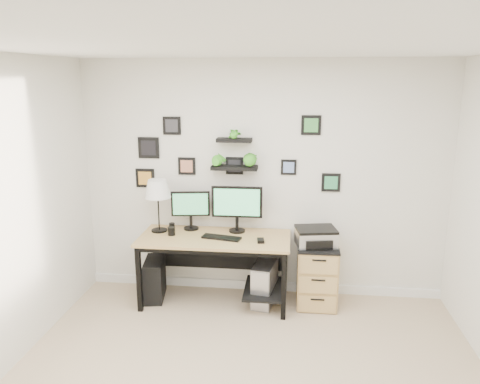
# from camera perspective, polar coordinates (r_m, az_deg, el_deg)

# --- Properties ---
(room) EXTENTS (4.00, 4.00, 4.00)m
(room) POSITION_cam_1_polar(r_m,az_deg,el_deg) (5.54, 2.60, -11.30)
(room) COLOR #C5AE8D
(room) RESTS_ON ground
(desk) EXTENTS (1.60, 0.70, 0.75)m
(desk) POSITION_cam_1_polar(r_m,az_deg,el_deg) (5.07, -2.64, -6.69)
(desk) COLOR tan
(desk) RESTS_ON ground
(monitor_left) EXTENTS (0.42, 0.19, 0.43)m
(monitor_left) POSITION_cam_1_polar(r_m,az_deg,el_deg) (5.19, -6.04, -1.87)
(monitor_left) COLOR black
(monitor_left) RESTS_ON desk
(monitor_right) EXTENTS (0.55, 0.18, 0.51)m
(monitor_right) POSITION_cam_1_polar(r_m,az_deg,el_deg) (5.06, -0.38, -1.61)
(monitor_right) COLOR black
(monitor_right) RESTS_ON desk
(keyboard) EXTENTS (0.43, 0.21, 0.02)m
(keyboard) POSITION_cam_1_polar(r_m,az_deg,el_deg) (4.94, -2.28, -5.57)
(keyboard) COLOR black
(keyboard) RESTS_ON desk
(mouse) EXTENTS (0.08, 0.11, 0.03)m
(mouse) POSITION_cam_1_polar(r_m,az_deg,el_deg) (4.84, 2.54, -5.94)
(mouse) COLOR black
(mouse) RESTS_ON desk
(table_lamp) EXTENTS (0.28, 0.28, 0.58)m
(table_lamp) POSITION_cam_1_polar(r_m,az_deg,el_deg) (5.12, -10.01, 0.24)
(table_lamp) COLOR black
(table_lamp) RESTS_ON desk
(mug) EXTENTS (0.08, 0.08, 0.09)m
(mug) POSITION_cam_1_polar(r_m,az_deg,el_deg) (5.09, -8.36, -4.73)
(mug) COLOR black
(mug) RESTS_ON desk
(pen_cup) EXTENTS (0.06, 0.06, 0.08)m
(pen_cup) POSITION_cam_1_polar(r_m,az_deg,el_deg) (5.25, -8.30, -4.20)
(pen_cup) COLOR black
(pen_cup) RESTS_ON desk
(pc_tower_black) EXTENTS (0.26, 0.47, 0.44)m
(pc_tower_black) POSITION_cam_1_polar(r_m,az_deg,el_deg) (5.37, -10.36, -10.37)
(pc_tower_black) COLOR black
(pc_tower_black) RESTS_ON ground
(pc_tower_grey) EXTENTS (0.28, 0.49, 0.46)m
(pc_tower_grey) POSITION_cam_1_polar(r_m,az_deg,el_deg) (5.17, 3.01, -11.03)
(pc_tower_grey) COLOR gray
(pc_tower_grey) RESTS_ON ground
(file_cabinet) EXTENTS (0.43, 0.53, 0.67)m
(file_cabinet) POSITION_cam_1_polar(r_m,az_deg,el_deg) (5.18, 9.36, -9.86)
(file_cabinet) COLOR tan
(file_cabinet) RESTS_ON ground
(printer) EXTENTS (0.46, 0.39, 0.19)m
(printer) POSITION_cam_1_polar(r_m,az_deg,el_deg) (5.02, 9.23, -5.39)
(printer) COLOR silver
(printer) RESTS_ON file_cabinet
(wall_decor) EXTENTS (2.28, 0.18, 0.84)m
(wall_decor) POSITION_cam_1_polar(r_m,az_deg,el_deg) (5.05, -1.04, 4.91)
(wall_decor) COLOR black
(wall_decor) RESTS_ON ground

